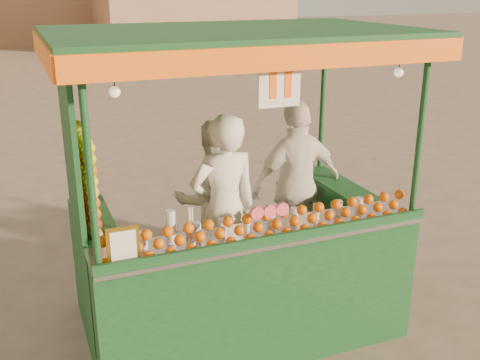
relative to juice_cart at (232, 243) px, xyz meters
name	(u,v)px	position (x,y,z in m)	size (l,w,h in m)	color
ground	(237,320)	(0.09, 0.11, -0.89)	(90.00, 90.00, 0.00)	brown
juice_cart	(232,243)	(0.00, 0.00, 0.00)	(3.03, 1.96, 2.75)	#103B17
vendor_left	(224,210)	(-0.04, 0.08, 0.30)	(0.66, 0.45, 1.74)	white
vendor_middle	(213,200)	(0.01, 0.53, 0.22)	(0.85, 0.71, 1.59)	beige
vendor_right	(297,184)	(0.89, 0.48, 0.28)	(1.04, 0.52, 1.71)	white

